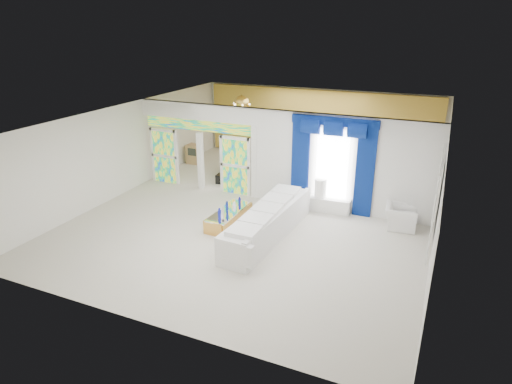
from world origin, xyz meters
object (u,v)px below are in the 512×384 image
at_px(console_table, 329,205).
at_px(grand_piano, 248,160).
at_px(armchair, 401,216).
at_px(coffee_table, 229,217).
at_px(white_sofa, 268,224).

xyz_separation_m(console_table, grand_piano, (-3.96, 2.56, 0.22)).
bearing_deg(console_table, armchair, -6.37).
relative_size(coffee_table, console_table, 1.37).
bearing_deg(coffee_table, grand_piano, 108.18).
bearing_deg(console_table, white_sofa, -114.55).
relative_size(console_table, armchair, 1.34).
distance_m(white_sofa, armchair, 3.89).
height_order(white_sofa, grand_piano, grand_piano).
relative_size(white_sofa, armchair, 4.11).
xyz_separation_m(white_sofa, grand_piano, (-2.87, 4.94, 0.05)).
distance_m(console_table, grand_piano, 4.72).
height_order(coffee_table, grand_piano, grand_piano).
distance_m(white_sofa, coffee_table, 1.40).
xyz_separation_m(coffee_table, grand_piano, (-1.52, 4.64, 0.24)).
bearing_deg(white_sofa, armchair, 37.27).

